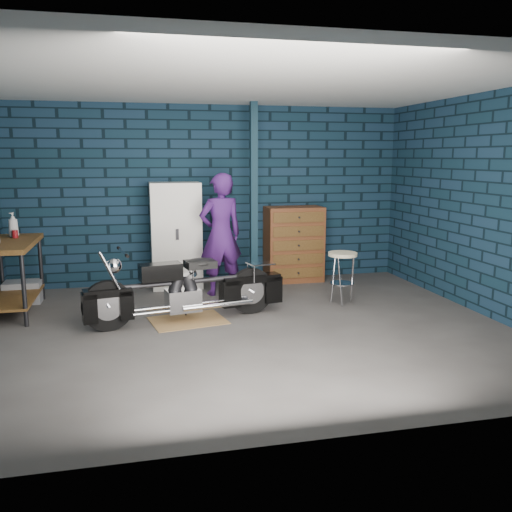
% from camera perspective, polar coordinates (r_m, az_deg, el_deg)
% --- Properties ---
extents(ground, '(6.00, 6.00, 0.00)m').
position_cam_1_polar(ground, '(6.20, -1.24, -7.73)').
color(ground, '#4E4C49').
rests_on(ground, ground).
extents(room_walls, '(6.02, 5.01, 2.71)m').
position_cam_1_polar(room_walls, '(6.44, -2.32, 10.16)').
color(room_walls, '#102937').
rests_on(room_walls, ground).
extents(support_post, '(0.10, 0.10, 2.70)m').
position_cam_1_polar(support_post, '(7.94, -0.23, 6.22)').
color(support_post, '#112A37').
rests_on(support_post, ground).
extents(workbench, '(0.60, 1.40, 0.91)m').
position_cam_1_polar(workbench, '(7.37, -24.32, -2.08)').
color(workbench, brown).
rests_on(workbench, ground).
extents(drip_mat, '(0.96, 0.79, 0.01)m').
position_cam_1_polar(drip_mat, '(6.56, -7.17, -6.74)').
color(drip_mat, olive).
rests_on(drip_mat, ground).
extents(motorcycle, '(2.12, 0.92, 0.90)m').
position_cam_1_polar(motorcycle, '(6.44, -7.26, -2.93)').
color(motorcycle, black).
rests_on(motorcycle, ground).
extents(person, '(0.70, 0.53, 1.71)m').
position_cam_1_polar(person, '(7.61, -3.74, 2.28)').
color(person, '#461C6A').
rests_on(person, ground).
extents(storage_bin, '(0.47, 0.33, 0.29)m').
position_cam_1_polar(storage_bin, '(7.91, -23.32, -3.49)').
color(storage_bin, gray).
rests_on(storage_bin, ground).
extents(locker, '(0.73, 0.52, 1.56)m').
position_cam_1_polar(locker, '(8.11, -8.43, 2.15)').
color(locker, silver).
rests_on(locker, ground).
extents(tool_chest, '(0.88, 0.49, 1.17)m').
position_cam_1_polar(tool_chest, '(8.48, 4.03, 1.25)').
color(tool_chest, brown).
rests_on(tool_chest, ground).
extents(shop_stool, '(0.38, 0.38, 0.69)m').
position_cam_1_polar(shop_stool, '(7.25, 9.04, -2.33)').
color(shop_stool, beige).
rests_on(shop_stool, ground).
extents(mug_red, '(0.09, 0.09, 0.10)m').
position_cam_1_polar(mug_red, '(7.56, -24.03, 2.13)').
color(mug_red, maroon).
rests_on(mug_red, workbench).
extents(bottle, '(0.16, 0.16, 0.32)m').
position_cam_1_polar(bottle, '(7.64, -24.19, 3.03)').
color(bottle, gray).
rests_on(bottle, workbench).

